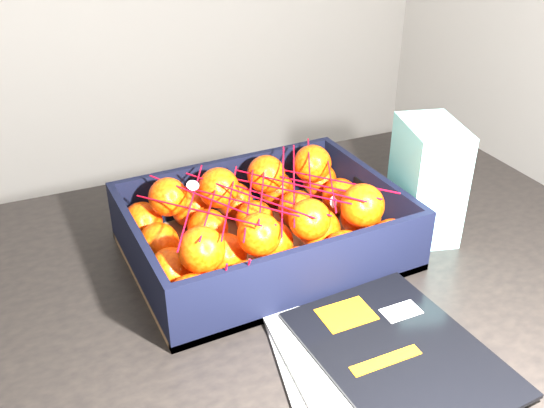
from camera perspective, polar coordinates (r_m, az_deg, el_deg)
name	(u,v)px	position (r m, az deg, el deg)	size (l,w,h in m)	color
table	(283,312)	(1.05, 1.09, -10.17)	(1.24, 0.86, 0.75)	black
magazine_stack	(380,363)	(0.82, 10.15, -14.64)	(0.30, 0.32, 0.02)	silver
produce_crate	(264,237)	(1.00, -0.77, -3.15)	(0.43, 0.32, 0.11)	olive
clementine_heap	(264,222)	(0.98, -0.77, -1.71)	(0.41, 0.30, 0.12)	#EC3B04
mesh_net	(263,195)	(0.95, -0.90, 0.83)	(0.36, 0.29, 0.10)	#B3061B
retail_carton	(427,180)	(1.06, 14.43, 2.22)	(0.09, 0.13, 0.20)	white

